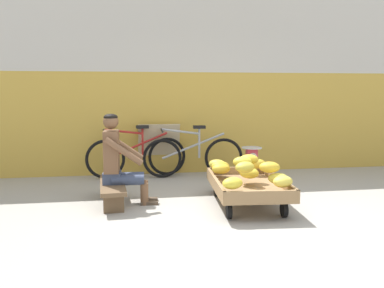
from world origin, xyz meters
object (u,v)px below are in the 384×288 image
Objects in this scene: sign_board at (159,149)px; bicycle_near_left at (137,156)px; plastic_crate at (251,177)px; weighing_scale at (252,157)px; low_bench at (112,188)px; shopping_bag at (258,186)px; banana_cart at (247,187)px; bicycle_far_left at (193,156)px; vendor_seated at (119,159)px.

bicycle_near_left is at bearing -151.03° from sign_board.
weighing_scale is at bearing -90.00° from plastic_crate.
low_bench is 3.10× the size of plastic_crate.
weighing_scale is 0.18× the size of bicycle_near_left.
low_bench is 4.65× the size of shopping_bag.
plastic_crate is 1.50× the size of shopping_bag.
bicycle_far_left is (-0.38, 1.82, 0.11)m from banana_cart.
sign_board is 3.62× the size of shopping_bag.
sign_board is (-1.28, 1.19, 0.28)m from plastic_crate.
bicycle_far_left is 0.65m from sign_board.
sign_board is at bearing 67.99° from low_bench.
weighing_scale reaches higher than plastic_crate.
vendor_seated reaches higher than bicycle_far_left.
low_bench is (-1.65, 0.36, -0.04)m from banana_cart.
plastic_crate is 0.22× the size of bicycle_near_left.
low_bench is 2.12m from plastic_crate.
low_bench is at bearing -174.85° from shopping_bag.
vendor_seated is 1.95m from sign_board.
sign_board is (0.74, 1.83, 0.23)m from low_bench.
bicycle_far_left is at bearing 132.32° from plastic_crate.
sign_board is at bearing 126.71° from shopping_bag.
low_bench is 1.94m from bicycle_far_left.
sign_board is at bearing 136.96° from plastic_crate.
sign_board reaches higher than shopping_bag.
plastic_crate is 1.20× the size of weighing_scale.
sign_board is (-1.28, 1.19, -0.02)m from weighing_scale.
weighing_scale reaches higher than shopping_bag.
weighing_scale is 0.18× the size of bicycle_far_left.
shopping_bag is (0.70, -1.28, -0.23)m from bicycle_far_left.
bicycle_far_left reaches higher than weighing_scale.
banana_cart is 1.32× the size of vendor_seated.
sign_board is at bearing 144.87° from bicycle_far_left.
low_bench is 1.99m from sign_board.
weighing_scale is 1.11m from bicycle_far_left.
banana_cart reaches higher than low_bench.
bicycle_far_left is (1.27, 1.46, 0.15)m from low_bench.
sign_board is at bearing 112.65° from banana_cart.
banana_cart is 0.90× the size of bicycle_far_left.
shopping_bag is (1.23, -1.65, -0.31)m from sign_board.
bicycle_far_left is at bearing 51.01° from vendor_seated.
sign_board reaches higher than banana_cart.
banana_cart reaches higher than shopping_bag.
vendor_seated reaches higher than plastic_crate.
plastic_crate is at bearing -43.04° from sign_board.
plastic_crate is 0.41× the size of sign_board.
vendor_seated reaches higher than shopping_bag.
bicycle_far_left is (-0.75, 0.82, 0.20)m from plastic_crate.
vendor_seated is 1.31× the size of sign_board.
vendor_seated reaches higher than low_bench.
low_bench is 0.38m from vendor_seated.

